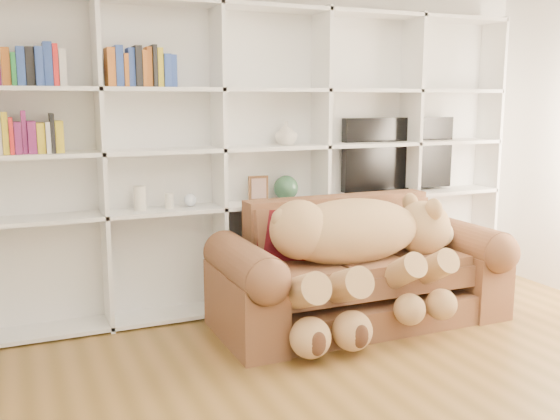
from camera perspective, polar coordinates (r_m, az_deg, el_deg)
name	(u,v)px	position (r m, az deg, el deg)	size (l,w,h in m)	color
wall_back	(262,140)	(5.17, -1.65, 6.45)	(5.00, 0.02, 2.70)	white
bookshelf	(240,147)	(4.96, -3.64, 5.76)	(4.43, 0.35, 2.40)	white
sofa	(358,276)	(4.81, 7.12, -6.04)	(2.19, 0.95, 0.92)	brown
teddy_bear	(359,246)	(4.53, 7.22, -3.25)	(1.62, 0.89, 0.94)	tan
throw_pillow	(284,237)	(4.62, 0.37, -2.53)	(0.40, 0.13, 0.40)	#510E1B
tv	(398,155)	(5.65, 10.77, 4.94)	(1.11, 0.18, 0.66)	black
picture_frame	(258,188)	(4.99, -2.00, 1.99)	(0.16, 0.03, 0.20)	#50331B
green_vase	(286,188)	(5.08, 0.55, 2.04)	(0.20, 0.20, 0.20)	#2B5339
figurine_tall	(140,198)	(4.73, -12.68, 1.07)	(0.09, 0.09, 0.18)	silver
figurine_short	(169,201)	(4.78, -10.10, 0.83)	(0.07, 0.07, 0.11)	silver
snow_globe	(190,200)	(4.82, -8.20, 0.93)	(0.10, 0.10, 0.10)	white
shelf_vase	(286,133)	(5.04, 0.56, 7.03)	(0.18, 0.18, 0.19)	beige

